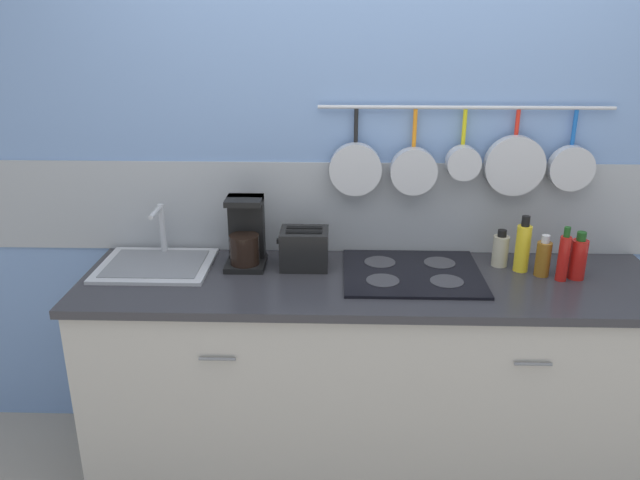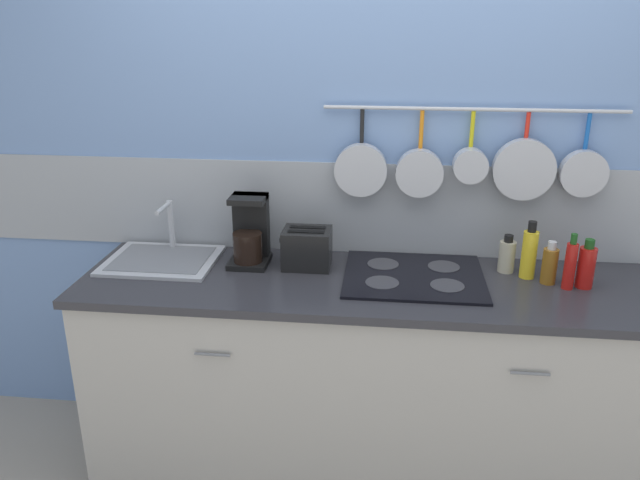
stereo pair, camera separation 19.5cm
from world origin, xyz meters
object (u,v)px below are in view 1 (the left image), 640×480
(coffee_maker, at_px, (246,237))
(bottle_hot_sauce, at_px, (543,258))
(toaster, at_px, (304,248))
(bottle_cooking_wine, at_px, (578,258))
(bottle_olive_oil, at_px, (523,247))
(bottle_vinegar, at_px, (500,250))
(bottle_sesame_oil, at_px, (564,257))

(coffee_maker, bearing_deg, bottle_hot_sauce, -3.85)
(coffee_maker, xyz_separation_m, bottle_hot_sauce, (1.25, -0.08, -0.05))
(toaster, distance_m, bottle_cooking_wine, 1.13)
(bottle_hot_sauce, bearing_deg, toaster, 176.33)
(bottle_cooking_wine, bearing_deg, coffee_maker, 175.49)
(bottle_olive_oil, relative_size, bottle_hot_sauce, 1.37)
(bottle_hot_sauce, distance_m, bottle_cooking_wine, 0.14)
(bottle_olive_oil, distance_m, bottle_hot_sauce, 0.09)
(coffee_maker, height_order, bottle_vinegar, coffee_maker)
(toaster, distance_m, bottle_sesame_oil, 1.06)
(coffee_maker, xyz_separation_m, toaster, (0.25, -0.02, -0.04))
(coffee_maker, distance_m, toaster, 0.26)
(toaster, distance_m, bottle_hot_sauce, 1.00)
(toaster, xyz_separation_m, bottle_olive_oil, (0.92, -0.01, 0.02))
(toaster, relative_size, bottle_sesame_oil, 0.96)
(bottle_sesame_oil, distance_m, bottle_cooking_wine, 0.07)
(toaster, distance_m, bottle_vinegar, 0.84)
(bottle_hot_sauce, relative_size, bottle_cooking_wine, 0.88)
(bottle_vinegar, height_order, bottle_hot_sauce, bottle_hot_sauce)
(coffee_maker, bearing_deg, toaster, -4.54)
(coffee_maker, distance_m, bottle_vinegar, 1.10)
(coffee_maker, height_order, bottle_hot_sauce, coffee_maker)
(bottle_olive_oil, height_order, bottle_hot_sauce, bottle_olive_oil)
(bottle_vinegar, distance_m, bottle_cooking_wine, 0.31)
(bottle_olive_oil, distance_m, bottle_sesame_oil, 0.17)
(bottle_olive_oil, distance_m, bottle_cooking_wine, 0.22)
(toaster, bearing_deg, bottle_vinegar, 2.69)
(bottle_olive_oil, bearing_deg, toaster, 179.16)
(bottle_vinegar, height_order, bottle_sesame_oil, bottle_sesame_oil)
(toaster, relative_size, bottle_olive_oil, 0.90)
(toaster, bearing_deg, coffee_maker, 175.46)
(bottle_hot_sauce, height_order, bottle_cooking_wine, bottle_cooking_wine)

